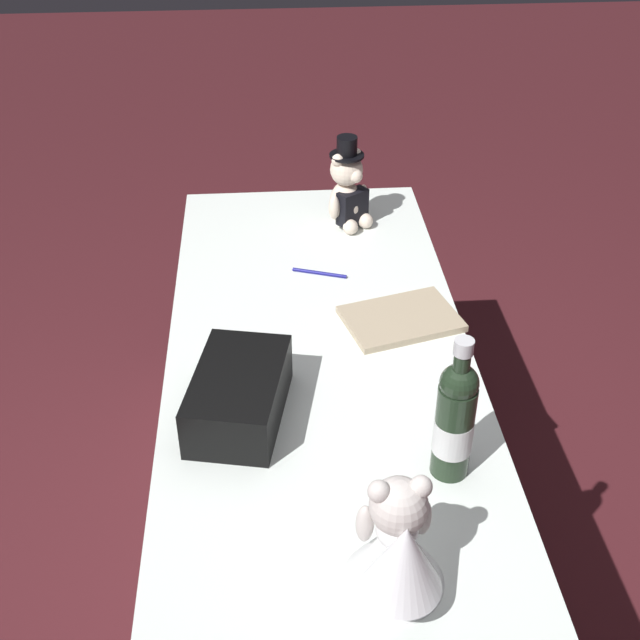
{
  "coord_description": "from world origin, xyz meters",
  "views": [
    {
      "loc": [
        -1.56,
        0.12,
        1.96
      ],
      "look_at": [
        0.0,
        0.0,
        0.86
      ],
      "focal_mm": 46.56,
      "sensor_mm": 36.0,
      "label": 1
    }
  ],
  "objects_px": {
    "teddy_bear_groom": "(348,191)",
    "gift_case_black": "(239,395)",
    "teddy_bear_bride": "(398,546)",
    "guestbook": "(401,319)",
    "signing_pen": "(318,273)",
    "champagne_bottle": "(455,419)"
  },
  "relations": [
    {
      "from": "signing_pen",
      "to": "gift_case_black",
      "type": "xyz_separation_m",
      "value": [
        -0.56,
        0.21,
        0.05
      ]
    },
    {
      "from": "teddy_bear_groom",
      "to": "signing_pen",
      "type": "distance_m",
      "value": 0.31
    },
    {
      "from": "teddy_bear_bride",
      "to": "gift_case_black",
      "type": "xyz_separation_m",
      "value": [
        0.46,
        0.27,
        -0.05
      ]
    },
    {
      "from": "champagne_bottle",
      "to": "gift_case_black",
      "type": "bearing_deg",
      "value": 64.91
    },
    {
      "from": "teddy_bear_groom",
      "to": "gift_case_black",
      "type": "height_order",
      "value": "teddy_bear_groom"
    },
    {
      "from": "gift_case_black",
      "to": "guestbook",
      "type": "height_order",
      "value": "gift_case_black"
    },
    {
      "from": "teddy_bear_groom",
      "to": "gift_case_black",
      "type": "distance_m",
      "value": 0.89
    },
    {
      "from": "gift_case_black",
      "to": "teddy_bear_bride",
      "type": "bearing_deg",
      "value": -150.07
    },
    {
      "from": "gift_case_black",
      "to": "champagne_bottle",
      "type": "bearing_deg",
      "value": -115.09
    },
    {
      "from": "champagne_bottle",
      "to": "signing_pen",
      "type": "relative_size",
      "value": 2.11
    },
    {
      "from": "teddy_bear_bride",
      "to": "gift_case_black",
      "type": "relative_size",
      "value": 0.74
    },
    {
      "from": "champagne_bottle",
      "to": "gift_case_black",
      "type": "height_order",
      "value": "champagne_bottle"
    },
    {
      "from": "teddy_bear_bride",
      "to": "guestbook",
      "type": "distance_m",
      "value": 0.8
    },
    {
      "from": "champagne_bottle",
      "to": "teddy_bear_bride",
      "type": "bearing_deg",
      "value": 151.18
    },
    {
      "from": "teddy_bear_bride",
      "to": "gift_case_black",
      "type": "distance_m",
      "value": 0.54
    },
    {
      "from": "teddy_bear_groom",
      "to": "guestbook",
      "type": "relative_size",
      "value": 1.0
    },
    {
      "from": "guestbook",
      "to": "teddy_bear_bride",
      "type": "bearing_deg",
      "value": 154.84
    },
    {
      "from": "teddy_bear_groom",
      "to": "gift_case_black",
      "type": "bearing_deg",
      "value": 159.24
    },
    {
      "from": "champagne_bottle",
      "to": "guestbook",
      "type": "relative_size",
      "value": 1.17
    },
    {
      "from": "gift_case_black",
      "to": "guestbook",
      "type": "xyz_separation_m",
      "value": [
        0.32,
        -0.4,
        -0.05
      ]
    },
    {
      "from": "teddy_bear_groom",
      "to": "guestbook",
      "type": "distance_m",
      "value": 0.53
    },
    {
      "from": "teddy_bear_bride",
      "to": "guestbook",
      "type": "height_order",
      "value": "teddy_bear_bride"
    }
  ]
}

